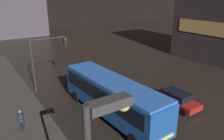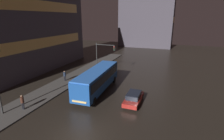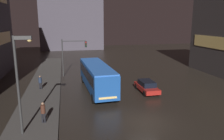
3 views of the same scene
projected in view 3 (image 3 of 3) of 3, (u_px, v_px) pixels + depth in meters
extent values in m
plane|color=black|center=(145.00, 122.00, 18.00)|extent=(120.00, 120.00, 0.00)
cube|color=#3D3A38|center=(43.00, 91.00, 25.67)|extent=(4.00, 48.00, 0.15)
cube|color=#423D47|center=(71.00, 6.00, 65.82)|extent=(18.00, 12.00, 25.74)
cube|color=#E0B25B|center=(100.00, 18.00, 68.44)|extent=(0.24, 10.20, 1.80)
cube|color=#194793|center=(97.00, 76.00, 25.86)|extent=(3.07, 10.91, 2.45)
cube|color=black|center=(97.00, 72.00, 25.76)|extent=(3.09, 10.05, 1.10)
cube|color=blue|center=(97.00, 66.00, 25.58)|extent=(3.01, 10.70, 0.16)
cube|color=#F4CC72|center=(108.00, 98.00, 20.93)|extent=(1.78, 0.19, 0.20)
cylinder|color=black|center=(115.00, 97.00, 22.66)|extent=(0.30, 1.01, 1.00)
cylinder|color=black|center=(93.00, 99.00, 22.07)|extent=(0.30, 1.01, 1.00)
cylinder|color=black|center=(100.00, 78.00, 30.21)|extent=(0.30, 1.01, 1.00)
cylinder|color=black|center=(83.00, 79.00, 29.61)|extent=(0.30, 1.01, 1.00)
cube|color=maroon|center=(147.00, 88.00, 25.58)|extent=(1.75, 4.27, 0.50)
cube|color=black|center=(147.00, 83.00, 25.47)|extent=(1.48, 2.35, 0.58)
cylinder|color=black|center=(158.00, 93.00, 24.44)|extent=(0.20, 0.64, 0.64)
cylinder|color=black|center=(145.00, 94.00, 24.11)|extent=(0.20, 0.64, 0.64)
cylinder|color=black|center=(148.00, 86.00, 27.16)|extent=(0.20, 0.64, 0.64)
cylinder|color=black|center=(136.00, 86.00, 26.83)|extent=(0.20, 0.64, 0.64)
cylinder|color=black|center=(42.00, 118.00, 17.46)|extent=(0.14, 0.14, 0.82)
cylinder|color=black|center=(45.00, 118.00, 17.50)|extent=(0.14, 0.14, 0.82)
cylinder|color=#422319|center=(43.00, 109.00, 17.32)|extent=(0.51, 0.51, 0.69)
sphere|color=#8C664C|center=(43.00, 104.00, 17.22)|extent=(0.22, 0.22, 0.22)
cylinder|color=black|center=(40.00, 86.00, 26.26)|extent=(0.14, 0.14, 0.78)
cylinder|color=black|center=(41.00, 86.00, 26.30)|extent=(0.14, 0.14, 0.78)
cylinder|color=#1E283D|center=(40.00, 80.00, 26.13)|extent=(0.51, 0.51, 0.65)
sphere|color=#8C664C|center=(40.00, 77.00, 26.03)|extent=(0.22, 0.22, 0.22)
cylinder|color=#2D2D2D|center=(63.00, 58.00, 32.46)|extent=(0.16, 0.16, 5.62)
cylinder|color=#2D2D2D|center=(74.00, 41.00, 32.28)|extent=(3.49, 0.12, 0.12)
cube|color=black|center=(86.00, 44.00, 32.75)|extent=(0.30, 0.24, 0.90)
sphere|color=red|center=(86.00, 42.00, 32.55)|extent=(0.18, 0.18, 0.18)
sphere|color=#3B2B07|center=(86.00, 44.00, 32.61)|extent=(0.18, 0.18, 0.18)
sphere|color=black|center=(86.00, 46.00, 32.68)|extent=(0.18, 0.18, 0.18)
cylinder|color=#2D2D2D|center=(18.00, 87.00, 15.13)|extent=(0.18, 0.18, 7.06)
cube|color=#383838|center=(23.00, 38.00, 14.52)|extent=(1.10, 0.36, 0.24)
sphere|color=#F4CC72|center=(29.00, 40.00, 14.64)|extent=(0.32, 0.32, 0.32)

